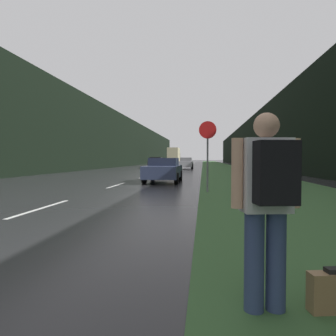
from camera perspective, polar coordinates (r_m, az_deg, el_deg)
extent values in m
cube|color=#33562D|center=(40.88, 10.71, -0.11)|extent=(6.00, 240.00, 0.02)
cube|color=silver|center=(8.82, -22.97, -7.06)|extent=(0.12, 3.00, 0.01)
cube|color=silver|center=(15.25, -9.82, -3.26)|extent=(0.12, 3.00, 0.01)
cube|color=silver|center=(22.04, -4.64, -1.70)|extent=(0.12, 3.00, 0.01)
cube|color=silver|center=(28.92, -1.91, -0.86)|extent=(0.12, 3.00, 0.01)
cube|color=silver|center=(35.85, -0.24, -0.35)|extent=(0.12, 3.00, 0.01)
cube|color=black|center=(52.88, -9.29, 5.11)|extent=(2.00, 140.00, 8.86)
cube|color=black|center=(51.60, 16.64, 4.81)|extent=(2.00, 140.00, 8.27)
cylinder|color=slate|center=(11.87, 7.54, 0.44)|extent=(0.07, 0.07, 2.13)
cylinder|color=#B71414|center=(11.92, 7.56, 7.21)|extent=(0.69, 0.02, 0.69)
cylinder|color=navy|center=(2.81, 16.07, -16.92)|extent=(0.17, 0.17, 0.88)
cylinder|color=navy|center=(2.88, 19.85, -16.50)|extent=(0.17, 0.17, 0.88)
cube|color=silver|center=(2.70, 18.14, -1.31)|extent=(0.44, 0.30, 0.63)
sphere|color=tan|center=(2.71, 18.23, 7.71)|extent=(0.22, 0.22, 0.22)
cylinder|color=tan|center=(2.61, 13.03, -0.98)|extent=(0.10, 0.10, 0.60)
cylinder|color=tan|center=(2.80, 22.92, -0.89)|extent=(0.10, 0.10, 0.60)
cube|color=black|center=(2.51, 19.89, -0.83)|extent=(0.35, 0.24, 0.51)
cube|color=olive|center=(3.13, 29.16, -20.12)|extent=(0.46, 0.21, 0.36)
cube|color=black|center=(3.06, 29.22, -16.64)|extent=(0.17, 0.12, 0.04)
cube|color=#2D3856|center=(17.02, -0.84, -0.67)|extent=(1.81, 4.31, 0.67)
cube|color=#1B2134|center=(17.22, -0.75, 1.19)|extent=(1.54, 1.94, 0.44)
cylinder|color=black|center=(15.61, 1.64, -2.00)|extent=(0.20, 0.61, 0.61)
cylinder|color=black|center=(15.86, -4.55, -1.95)|extent=(0.20, 0.61, 0.61)
cylinder|color=black|center=(18.27, 2.38, -1.45)|extent=(0.20, 0.61, 0.61)
cylinder|color=black|center=(18.48, -2.94, -1.42)|extent=(0.20, 0.61, 0.61)
cube|color=#9E9EA3|center=(39.42, 3.45, 0.78)|extent=(1.71, 4.27, 0.72)
cube|color=#5E5E61|center=(39.63, 3.47, 1.65)|extent=(1.46, 1.92, 0.47)
cylinder|color=black|center=(38.07, 4.56, 0.25)|extent=(0.20, 0.65, 0.65)
cylinder|color=black|center=(38.17, 2.12, 0.26)|extent=(0.20, 0.65, 0.65)
cylinder|color=black|center=(40.71, 4.70, 0.35)|extent=(0.20, 0.65, 0.65)
cylinder|color=black|center=(40.80, 2.42, 0.36)|extent=(0.20, 0.65, 0.65)
cube|color=black|center=(41.35, -2.24, 0.82)|extent=(1.77, 4.10, 0.74)
cube|color=black|center=(41.14, -2.29, 1.71)|extent=(1.50, 1.85, 0.54)
cylinder|color=black|center=(42.75, -3.09, 0.39)|extent=(0.20, 0.61, 0.61)
cylinder|color=black|center=(42.50, -0.85, 0.39)|extent=(0.20, 0.61, 0.61)
cylinder|color=black|center=(40.24, -3.70, 0.31)|extent=(0.20, 0.61, 0.61)
cylinder|color=black|center=(39.98, -1.33, 0.30)|extent=(0.20, 0.61, 0.61)
cube|color=#6E684F|center=(69.55, 1.40, 2.03)|extent=(2.18, 2.07, 2.48)
cube|color=tan|center=(65.70, 1.09, 2.41)|extent=(2.30, 5.67, 3.31)
cylinder|color=black|center=(69.46, 0.49, 1.05)|extent=(0.28, 0.90, 0.90)
cylinder|color=black|center=(69.26, 2.28, 1.04)|extent=(0.28, 0.90, 0.90)
cylinder|color=black|center=(64.41, 0.00, 0.99)|extent=(0.28, 0.90, 0.90)
cylinder|color=black|center=(64.19, 1.93, 0.99)|extent=(0.28, 0.90, 0.90)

